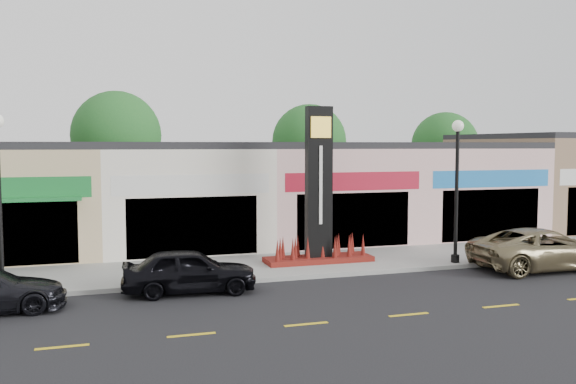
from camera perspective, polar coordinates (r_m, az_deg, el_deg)
name	(u,v)px	position (r m, az deg, el deg)	size (l,w,h in m)	color
ground	(274,297)	(19.06, -1.29, -9.80)	(120.00, 120.00, 0.00)	black
sidewalk	(242,267)	(23.15, -4.30, -7.06)	(52.00, 4.30, 0.15)	gray
curb	(257,280)	(21.01, -2.89, -8.24)	(52.00, 0.20, 0.15)	gray
shop_beige	(18,196)	(29.49, -23.93, -0.38)	(7.00, 10.85, 4.80)	tan
shop_cream	(177,193)	(29.53, -10.31, -0.06)	(7.00, 10.01, 4.80)	silver
shop_pink_w	(315,189)	(31.18, 2.56, 0.24)	(7.00, 10.01, 4.80)	beige
shop_pink_e	(436,187)	(34.20, 13.65, 0.49)	(7.00, 10.01, 4.80)	beige
shop_tan	(542,180)	(38.27, 22.68, 1.06)	(7.00, 10.01, 5.30)	#8C6F51
tree_rear_west	(117,136)	(37.27, -15.75, 5.11)	(5.20, 5.20, 7.83)	#382619
tree_rear_mid	(309,142)	(39.49, 2.00, 4.74)	(4.80, 4.80, 7.29)	#382619
tree_rear_east	(445,145)	(43.84, 14.46, 4.24)	(4.60, 4.60, 6.94)	#382619
lamp_east_near	(457,176)	(24.16, 15.52, 1.41)	(0.44, 0.44, 5.47)	black
pylon_sign	(319,207)	(23.52, 2.89, -1.44)	(4.20, 1.30, 6.00)	#5C170F
car_black_sedan	(190,271)	(19.65, -9.20, -7.27)	(4.20, 1.69, 1.43)	black
car_gold_suv	(544,249)	(24.92, 22.82, -4.93)	(5.59, 2.58, 1.55)	#857754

